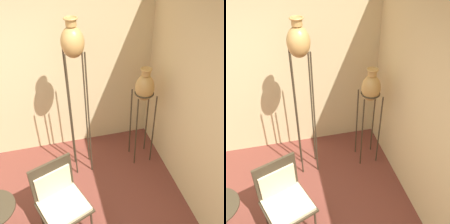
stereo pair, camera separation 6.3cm
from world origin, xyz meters
TOP-DOWN VIEW (x-y plane):
  - wall_back at (0.00, 2.15)m, footprint 8.24×0.06m
  - vase_stand_tall at (0.90, 1.50)m, footprint 0.27×0.27m
  - vase_stand_medium at (1.80, 1.49)m, footprint 0.28×0.28m
  - chair at (0.51, 0.58)m, footprint 0.65×0.63m

SIDE VIEW (x-z plane):
  - chair at x=0.51m, z-range 0.07..1.06m
  - vase_stand_medium at x=1.80m, z-range 0.45..1.99m
  - wall_back at x=0.00m, z-range 0.00..2.70m
  - vase_stand_tall at x=0.90m, z-range 0.76..2.99m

